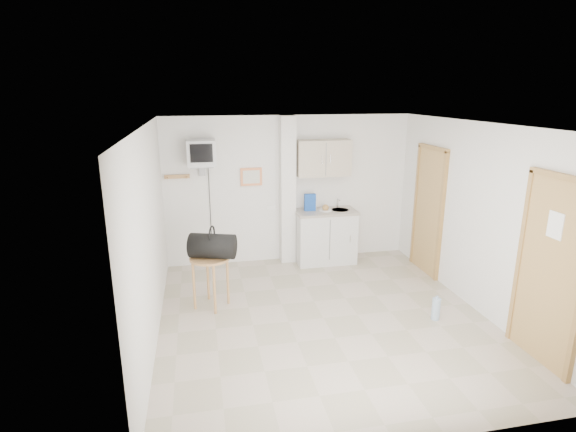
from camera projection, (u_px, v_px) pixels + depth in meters
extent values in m
plane|color=#B4A491|center=(324.00, 318.00, 5.89)|extent=(4.50, 4.50, 0.00)
cube|color=white|center=(289.00, 190.00, 7.68)|extent=(4.20, 0.04, 2.50)
cube|color=white|center=(407.00, 311.00, 3.43)|extent=(4.20, 0.04, 2.50)
cube|color=white|center=(150.00, 238.00, 5.16)|extent=(0.04, 4.50, 2.50)
cube|color=white|center=(478.00, 218.00, 5.96)|extent=(0.04, 4.50, 2.50)
cube|color=white|center=(328.00, 125.00, 5.22)|extent=(4.20, 4.50, 0.04)
cube|color=white|center=(288.00, 191.00, 7.57)|extent=(0.25, 0.22, 2.50)
cube|color=#E5804C|center=(251.00, 177.00, 7.47)|extent=(0.36, 0.03, 0.30)
cube|color=silver|center=(251.00, 177.00, 7.46)|extent=(0.28, 0.01, 0.22)
cube|color=#AD7E48|center=(177.00, 177.00, 7.22)|extent=(0.40, 0.05, 0.06)
cube|color=white|center=(271.00, 208.00, 7.69)|extent=(0.15, 0.02, 0.08)
cylinder|color=#AD7E48|center=(167.00, 178.00, 7.14)|extent=(0.02, 0.08, 0.02)
cylinder|color=#AD7E48|center=(187.00, 177.00, 7.19)|extent=(0.02, 0.08, 0.02)
cube|color=olive|center=(428.00, 212.00, 7.20)|extent=(0.04, 0.75, 2.00)
cube|color=olive|center=(428.00, 212.00, 7.20)|extent=(0.06, 0.87, 2.06)
cube|color=olive|center=(549.00, 274.00, 4.75)|extent=(0.04, 0.82, 2.02)
cube|color=olive|center=(549.00, 274.00, 4.75)|extent=(0.06, 0.94, 2.08)
cube|color=white|center=(556.00, 225.00, 4.60)|extent=(0.01, 0.20, 0.28)
cube|color=silver|center=(325.00, 237.00, 7.75)|extent=(1.00, 0.55, 0.88)
cube|color=#A69B8D|center=(326.00, 212.00, 7.63)|extent=(1.03, 0.58, 0.04)
cylinder|color=#B7B7BA|center=(340.00, 211.00, 7.68)|extent=(0.30, 0.30, 0.05)
cylinder|color=#B7B7BA|center=(338.00, 203.00, 7.78)|extent=(0.02, 0.02, 0.16)
cylinder|color=#B7B7BA|center=(339.00, 200.00, 7.70)|extent=(0.02, 0.13, 0.02)
cube|color=#BDAC97|center=(323.00, 158.00, 7.49)|extent=(0.90, 0.32, 0.60)
cube|color=#1543A0|center=(310.00, 202.00, 7.58)|extent=(0.19, 0.07, 0.29)
cylinder|color=white|center=(325.00, 210.00, 7.61)|extent=(0.22, 0.22, 0.01)
sphere|color=tan|center=(326.00, 208.00, 7.60)|extent=(0.11, 0.11, 0.11)
cube|color=slate|center=(202.00, 166.00, 7.12)|extent=(0.36, 0.32, 0.02)
cube|color=slate|center=(202.00, 170.00, 7.27)|extent=(0.10, 0.06, 0.20)
cube|color=#B9B9BB|center=(201.00, 153.00, 7.00)|extent=(0.44, 0.42, 0.40)
cube|color=black|center=(201.00, 153.00, 6.79)|extent=(0.34, 0.02, 0.28)
cylinder|color=black|center=(210.00, 216.00, 7.51)|extent=(0.01, 0.01, 1.73)
cylinder|color=#AD7E48|center=(210.00, 258.00, 6.04)|extent=(0.55, 0.55, 0.03)
cylinder|color=#AD7E48|center=(228.00, 280.00, 6.21)|extent=(0.04, 0.04, 0.69)
cylinder|color=#AD7E48|center=(208.00, 277.00, 6.34)|extent=(0.04, 0.04, 0.69)
cylinder|color=#AD7E48|center=(194.00, 285.00, 6.06)|extent=(0.04, 0.04, 0.69)
cylinder|color=#AD7E48|center=(215.00, 290.00, 5.92)|extent=(0.04, 0.04, 0.69)
cylinder|color=black|center=(212.00, 246.00, 5.97)|extent=(0.67, 0.50, 0.33)
torus|color=black|center=(212.00, 235.00, 5.92)|extent=(0.10, 0.24, 0.25)
cylinder|color=#93AEC9|center=(436.00, 309.00, 5.83)|extent=(0.11, 0.11, 0.29)
cylinder|color=#93AEC9|center=(437.00, 297.00, 5.78)|extent=(0.03, 0.03, 0.04)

